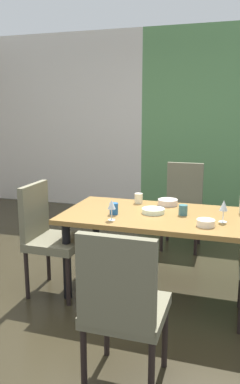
{
  "coord_description": "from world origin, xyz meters",
  "views": [
    {
      "loc": [
        1.24,
        -2.7,
        1.57
      ],
      "look_at": [
        0.27,
        0.42,
        0.85
      ],
      "focal_mm": 35.0,
      "sensor_mm": 36.0,
      "label": 1
    }
  ],
  "objects_px": {
    "cup_near_shelf": "(114,209)",
    "wine_glass_near_window": "(112,205)",
    "serving_bowl_center": "(153,211)",
    "cup_front": "(139,198)",
    "chair_head_near": "(123,304)",
    "serving_bowl_west": "(168,202)",
    "chair_left_near": "(48,233)",
    "chair_head_far": "(183,201)",
    "wine_glass_corner": "(224,206)",
    "dining_table": "(162,224)",
    "cup_left": "(183,210)",
    "serving_bowl_north": "(206,223)"
  },
  "relations": [
    {
      "from": "chair_left_near",
      "to": "serving_bowl_west",
      "type": "bearing_deg",
      "value": 122.17
    },
    {
      "from": "cup_near_shelf",
      "to": "dining_table",
      "type": "bearing_deg",
      "value": 17.55
    },
    {
      "from": "serving_bowl_west",
      "to": "serving_bowl_north",
      "type": "distance_m",
      "value": 0.68
    },
    {
      "from": "chair_left_near",
      "to": "serving_bowl_center",
      "type": "height_order",
      "value": "chair_left_near"
    },
    {
      "from": "serving_bowl_center",
      "to": "cup_front",
      "type": "xyz_separation_m",
      "value": [
        -0.21,
        0.3,
        0.03
      ]
    },
    {
      "from": "dining_table",
      "to": "chair_head_far",
      "type": "relative_size",
      "value": 1.71
    },
    {
      "from": "dining_table",
      "to": "chair_head_near",
      "type": "height_order",
      "value": "chair_head_near"
    },
    {
      "from": "chair_left_near",
      "to": "cup_near_shelf",
      "type": "height_order",
      "value": "chair_left_near"
    },
    {
      "from": "wine_glass_near_window",
      "to": "cup_near_shelf",
      "type": "relative_size",
      "value": 1.73
    },
    {
      "from": "chair_head_far",
      "to": "serving_bowl_west",
      "type": "height_order",
      "value": "chair_head_far"
    },
    {
      "from": "wine_glass_corner",
      "to": "cup_near_shelf",
      "type": "distance_m",
      "value": 0.89
    },
    {
      "from": "chair_head_near",
      "to": "serving_bowl_center",
      "type": "relative_size",
      "value": 5.01
    },
    {
      "from": "dining_table",
      "to": "cup_left",
      "type": "distance_m",
      "value": 0.22
    },
    {
      "from": "dining_table",
      "to": "serving_bowl_west",
      "type": "height_order",
      "value": "serving_bowl_west"
    },
    {
      "from": "cup_front",
      "to": "cup_near_shelf",
      "type": "distance_m",
      "value": 0.45
    },
    {
      "from": "chair_left_near",
      "to": "wine_glass_corner",
      "type": "height_order",
      "value": "chair_left_near"
    },
    {
      "from": "dining_table",
      "to": "wine_glass_near_window",
      "type": "relative_size",
      "value": 9.92
    },
    {
      "from": "chair_head_far",
      "to": "chair_head_near",
      "type": "xyz_separation_m",
      "value": [
        0.02,
        -2.46,
        -0.0
      ]
    },
    {
      "from": "dining_table",
      "to": "wine_glass_near_window",
      "type": "xyz_separation_m",
      "value": [
        -0.35,
        -0.29,
        0.21
      ]
    },
    {
      "from": "cup_left",
      "to": "serving_bowl_west",
      "type": "bearing_deg",
      "value": 121.29
    },
    {
      "from": "chair_head_far",
      "to": "cup_left",
      "type": "relative_size",
      "value": 11.17
    },
    {
      "from": "dining_table",
      "to": "chair_left_near",
      "type": "xyz_separation_m",
      "value": [
        -0.94,
        -0.26,
        -0.09
      ]
    },
    {
      "from": "chair_left_near",
      "to": "wine_glass_near_window",
      "type": "xyz_separation_m",
      "value": [
        0.59,
        -0.03,
        0.3
      ]
    },
    {
      "from": "wine_glass_corner",
      "to": "cup_front",
      "type": "bearing_deg",
      "value": 153.26
    },
    {
      "from": "serving_bowl_north",
      "to": "cup_front",
      "type": "bearing_deg",
      "value": 140.83
    },
    {
      "from": "wine_glass_corner",
      "to": "wine_glass_near_window",
      "type": "bearing_deg",
      "value": -166.01
    },
    {
      "from": "cup_near_shelf",
      "to": "serving_bowl_center",
      "type": "bearing_deg",
      "value": 22.91
    },
    {
      "from": "chair_left_near",
      "to": "serving_bowl_north",
      "type": "relative_size",
      "value": 6.92
    },
    {
      "from": "chair_head_near",
      "to": "chair_left_near",
      "type": "height_order",
      "value": "chair_head_near"
    },
    {
      "from": "serving_bowl_west",
      "to": "wine_glass_near_window",
      "type": "bearing_deg",
      "value": -118.68
    },
    {
      "from": "chair_head_near",
      "to": "chair_head_far",
      "type": "bearing_deg",
      "value": 90.39
    },
    {
      "from": "chair_left_near",
      "to": "serving_bowl_west",
      "type": "relative_size",
      "value": 5.24
    },
    {
      "from": "wine_glass_near_window",
      "to": "cup_left",
      "type": "distance_m",
      "value": 0.62
    },
    {
      "from": "serving_bowl_north",
      "to": "cup_left",
      "type": "height_order",
      "value": "cup_left"
    },
    {
      "from": "wine_glass_near_window",
      "to": "serving_bowl_north",
      "type": "bearing_deg",
      "value": 5.14
    },
    {
      "from": "cup_near_shelf",
      "to": "wine_glass_near_window",
      "type": "bearing_deg",
      "value": -77.45
    },
    {
      "from": "wine_glass_near_window",
      "to": "chair_head_far",
      "type": "bearing_deg",
      "value": 76.74
    },
    {
      "from": "wine_glass_near_window",
      "to": "serving_bowl_west",
      "type": "relative_size",
      "value": 0.91
    },
    {
      "from": "chair_left_near",
      "to": "cup_near_shelf",
      "type": "bearing_deg",
      "value": 104.08
    },
    {
      "from": "chair_head_near",
      "to": "serving_bowl_west",
      "type": "relative_size",
      "value": 5.28
    },
    {
      "from": "wine_glass_corner",
      "to": "serving_bowl_center",
      "type": "height_order",
      "value": "wine_glass_corner"
    },
    {
      "from": "chair_head_near",
      "to": "cup_front",
      "type": "relative_size",
      "value": 10.35
    },
    {
      "from": "wine_glass_corner",
      "to": "serving_bowl_center",
      "type": "distance_m",
      "value": 0.59
    },
    {
      "from": "serving_bowl_north",
      "to": "chair_head_near",
      "type": "bearing_deg",
      "value": -109.35
    },
    {
      "from": "chair_head_near",
      "to": "serving_bowl_west",
      "type": "xyz_separation_m",
      "value": [
        -0.04,
        1.55,
        0.2
      ]
    },
    {
      "from": "serving_bowl_north",
      "to": "cup_near_shelf",
      "type": "bearing_deg",
      "value": 172.05
    },
    {
      "from": "serving_bowl_west",
      "to": "serving_bowl_north",
      "type": "height_order",
      "value": "serving_bowl_west"
    },
    {
      "from": "serving_bowl_center",
      "to": "cup_front",
      "type": "relative_size",
      "value": 2.07
    },
    {
      "from": "chair_left_near",
      "to": "cup_front",
      "type": "xyz_separation_m",
      "value": [
        0.66,
        0.57,
        0.22
      ]
    },
    {
      "from": "wine_glass_near_window",
      "to": "serving_bowl_north",
      "type": "height_order",
      "value": "wine_glass_near_window"
    }
  ]
}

